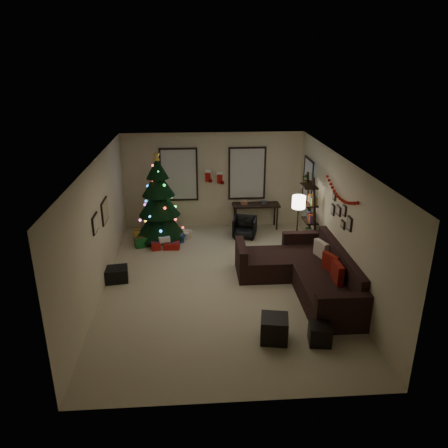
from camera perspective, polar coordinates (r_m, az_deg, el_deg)
The scene contains 29 objects.
floor at distance 9.57m, azimuth -0.34°, elevation -7.75°, with size 7.00×7.00×0.00m, color tan.
ceiling at distance 8.61m, azimuth -0.38°, elevation 8.22°, with size 7.00×7.00×0.00m, color white.
wall_back at distance 12.33m, azimuth -1.43°, elevation 5.68°, with size 5.00×5.00×0.00m, color beige.
wall_front at distance 5.89m, azimuth 1.92°, elevation -12.56°, with size 5.00×5.00×0.00m, color beige.
wall_left at distance 9.20m, azimuth -16.10°, elevation -0.58°, with size 7.00×7.00×0.00m, color beige.
wall_right at distance 9.49m, azimuth 14.88°, elevation 0.20°, with size 7.00×7.00×0.00m, color beige.
window_back_left at distance 12.24m, azimuth -5.91°, elevation 6.44°, with size 1.05×0.06×1.50m.
window_back_right at distance 12.32m, azimuth 3.01°, elevation 6.62°, with size 1.05×0.06×1.50m.
window_right_wall at distance 11.75m, azimuth 10.96°, elevation 5.29°, with size 0.06×0.90×1.30m.
christmas_tree at distance 11.52m, azimuth -8.47°, elevation 2.57°, with size 1.31×1.31×2.43m.
presents at distance 11.55m, azimuth -8.10°, elevation -2.09°, with size 1.50×1.01×0.30m.
sofa at distance 9.47m, azimuth 10.76°, elevation -6.38°, with size 2.16×3.12×0.94m.
pillow_red_a at distance 8.85m, azimuth 14.58°, elevation -6.33°, with size 0.12×0.45×0.45m, color maroon.
pillow_red_b at distance 9.26m, azimuth 13.68°, elevation -5.00°, with size 0.11×0.40×0.40m, color maroon.
pillow_cream at distance 9.85m, azimuth 12.53°, elevation -3.34°, with size 0.12×0.41×0.41m, color beige.
ottoman_near at distance 7.79m, azimuth 6.57°, elevation -13.41°, with size 0.46×0.46×0.44m, color black.
ottoman_far at distance 7.86m, azimuth 12.40°, elevation -13.86°, with size 0.37×0.37×0.35m, color black.
desk at distance 12.38m, azimuth 4.17°, elevation 2.23°, with size 1.33×0.48×0.72m.
desk_chair at distance 11.84m, azimuth 2.72°, elevation -0.42°, with size 0.55×0.52×0.57m, color black.
bookshelf at distance 10.90m, azimuth 11.27°, elevation 1.09°, with size 0.30×0.58×2.00m.
potted_plant at distance 11.11m, azimuth 10.93°, elevation 6.03°, with size 0.43×0.37×0.48m, color #4C4C4C.
floor_lamp at distance 10.63m, azimuth 9.70°, elevation 2.33°, with size 0.32×0.32×1.51m.
art_map at distance 9.78m, azimuth -15.30°, elevation 1.64°, with size 0.04×0.60×0.50m.
art_abstract at distance 8.86m, azimuth -16.46°, elevation 0.06°, with size 0.04×0.45×0.35m.
gallery at distance 9.34m, azimuth 15.03°, elevation 1.31°, with size 0.03×1.25×0.54m.
garland at distance 9.26m, azimuth 14.98°, elevation 3.91°, with size 0.08×1.90×0.30m, color #A5140C, non-canonical shape.
stocking_left at distance 12.17m, azimuth -2.08°, elevation 6.32°, with size 0.20×0.05×0.36m.
stocking_right at distance 12.21m, azimuth -0.52°, elevation 6.10°, with size 0.20×0.05×0.36m.
storage_bin at distance 9.90m, azimuth -14.22°, elevation -6.42°, with size 0.61×0.41×0.31m, color black.
Camera 1 is at (-0.54, -8.38, 4.60)m, focal length 35.02 mm.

